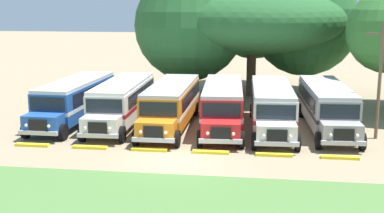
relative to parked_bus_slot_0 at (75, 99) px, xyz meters
The scene contains 15 objects.
ground_plane 11.63m from the parked_bus_slot_0, 43.44° to the right, with size 220.00×220.00×0.00m, color #937F60.
parked_bus_slot_0 is the anchor object (origin of this frame).
parked_bus_slot_1 3.38m from the parked_bus_slot_0, ahead, with size 2.91×10.87×2.82m.
parked_bus_slot_2 6.86m from the parked_bus_slot_0, ahead, with size 2.73×10.85×2.82m.
parked_bus_slot_3 10.23m from the parked_bus_slot_0, ahead, with size 3.23×10.92×2.82m.
parked_bus_slot_4 13.40m from the parked_bus_slot_0, ahead, with size 3.06×10.89×2.82m.
parked_bus_slot_5 16.90m from the parked_bus_slot_0, ahead, with size 3.17×10.91×2.82m.
curb_wheelstop_0 6.61m from the parked_bus_slot_0, 91.76° to the right, with size 2.00×0.36×0.15m, color yellow.
curb_wheelstop_1 7.36m from the parked_bus_slot_0, 63.37° to the right, with size 2.00×0.36×0.15m, color yellow.
curb_wheelstop_2 9.38m from the parked_bus_slot_0, 44.05° to the right, with size 2.00×0.36×0.15m, color yellow.
curb_wheelstop_3 12.06m from the parked_bus_slot_0, 32.56° to the right, with size 2.00×0.36×0.15m, color yellow.
curb_wheelstop_4 15.04m from the parked_bus_slot_0, 25.48° to the right, with size 2.00×0.36×0.15m, color yellow.
curb_wheelstop_5 18.18m from the parked_bus_slot_0, 20.82° to the right, with size 2.00×0.36×0.15m, color yellow.
broad_shade_tree 17.85m from the parked_bus_slot_0, 47.52° to the left, with size 19.07×16.45×11.20m.
utility_pole 19.84m from the parked_bus_slot_0, ahead, with size 1.80×0.20×6.90m.
Camera 1 is at (4.51, -25.53, 8.16)m, focal length 48.44 mm.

